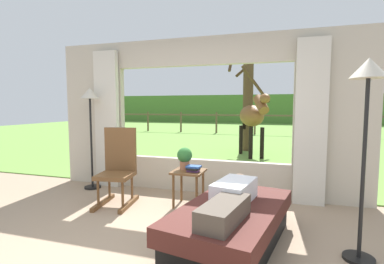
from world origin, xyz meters
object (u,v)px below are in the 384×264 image
reclining_person (231,197)px  horse (252,116)px  potted_plant (185,157)px  book_stack (193,168)px  pasture_tree (248,99)px  floor_lamp_right (367,99)px  rocking_chair (118,167)px  recliner_sofa (232,224)px  floor_lamp_left (90,108)px  side_table (189,177)px

reclining_person → horse: bearing=104.2°
reclining_person → potted_plant: potted_plant is taller
reclining_person → book_stack: bearing=136.6°
reclining_person → pasture_tree: bearing=105.8°
floor_lamp_right → pasture_tree: 6.59m
horse → pasture_tree: (-0.25, 1.11, 0.51)m
floor_lamp_right → pasture_tree: size_ratio=0.51×
rocking_chair → book_stack: bearing=-1.8°
rocking_chair → pasture_tree: bearing=68.9°
rocking_chair → potted_plant: size_ratio=3.50×
floor_lamp_right → reclining_person: bearing=-174.9°
rocking_chair → book_stack: size_ratio=5.52×
recliner_sofa → reclining_person: reclining_person is taller
potted_plant → floor_lamp_left: (-1.82, 0.30, 0.71)m
recliner_sofa → pasture_tree: 6.59m
floor_lamp_left → pasture_tree: 5.50m
potted_plant → horse: bearing=82.5°
rocking_chair → book_stack: (1.12, 0.13, 0.02)m
floor_lamp_left → pasture_tree: size_ratio=0.47×
rocking_chair → horse: bearing=62.9°
rocking_chair → floor_lamp_left: bearing=138.9°
floor_lamp_left → floor_lamp_right: bearing=-18.3°
horse → side_table: bearing=57.8°
recliner_sofa → pasture_tree: size_ratio=0.50×
side_table → floor_lamp_right: bearing=-25.0°
horse → pasture_tree: 1.25m
recliner_sofa → floor_lamp_left: (-2.69, 1.34, 1.19)m
recliner_sofa → book_stack: (-0.70, 0.92, 0.35)m
rocking_chair → potted_plant: bearing=6.3°
side_table → potted_plant: potted_plant is taller
reclining_person → side_table: (-0.79, 1.03, -0.10)m
floor_lamp_left → floor_lamp_right: floor_lamp_right is taller
book_stack → horse: (0.39, 4.37, 0.59)m
recliner_sofa → rocking_chair: (-1.82, 0.79, 0.33)m
potted_plant → book_stack: potted_plant is taller
reclining_person → pasture_tree: 6.58m
side_table → book_stack: book_stack is taller
side_table → pasture_tree: bearing=87.6°
pasture_tree → floor_lamp_left: bearing=-112.7°
book_stack → potted_plant: bearing=144.9°
recliner_sofa → potted_plant: bearing=140.7°
rocking_chair → potted_plant: rocking_chair is taller
reclining_person → potted_plant: bearing=139.4°
side_table → pasture_tree: size_ratio=0.14×
horse → pasture_tree: bearing=-103.0°
recliner_sofa → potted_plant: size_ratio=5.75×
floor_lamp_right → horse: bearing=106.0°
rocking_chair → side_table: size_ratio=2.15×
book_stack → recliner_sofa: bearing=-52.8°
floor_lamp_right → pasture_tree: bearing=105.4°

